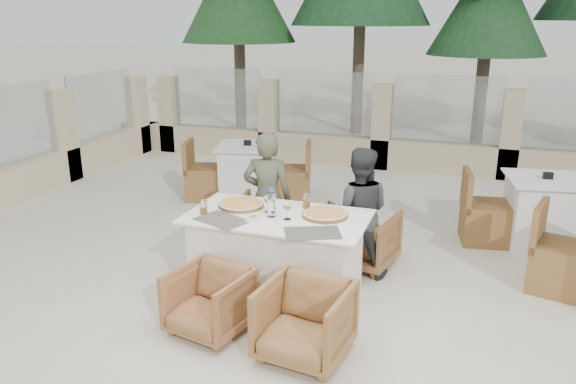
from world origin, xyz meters
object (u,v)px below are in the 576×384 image
(beer_glass_right, at_px, (307,201))
(armchair_near_left, at_px, (210,301))
(olive_dish, at_px, (254,218))
(beer_glass_left, at_px, (204,207))
(wine_glass_centre, at_px, (268,202))
(bg_table_a, at_px, (248,172))
(armchair_far_right, at_px, (363,238))
(armchair_near_right, at_px, (305,321))
(diner_left, at_px, (267,198))
(bg_table_b, at_px, (543,212))
(pizza_left, at_px, (241,204))
(dining_table, at_px, (277,256))
(pizza_right, at_px, (325,214))
(armchair_far_left, at_px, (273,226))
(diner_right, at_px, (359,212))
(wine_glass_near, at_px, (287,209))
(water_bottle, at_px, (271,203))

(beer_glass_right, height_order, armchair_near_left, beer_glass_right)
(olive_dish, distance_m, armchair_near_left, 0.80)
(beer_glass_left, distance_m, beer_glass_right, 0.93)
(wine_glass_centre, relative_size, bg_table_a, 0.11)
(armchair_far_right, relative_size, armchair_near_right, 0.99)
(armchair_near_left, xyz_separation_m, diner_left, (-0.06, 1.47, 0.42))
(beer_glass_left, bearing_deg, bg_table_b, 36.67)
(pizza_left, height_order, diner_left, diner_left)
(dining_table, xyz_separation_m, beer_glass_left, (-0.63, -0.18, 0.45))
(armchair_far_right, height_order, bg_table_b, bg_table_b)
(pizza_right, bearing_deg, bg_table_a, 125.97)
(beer_glass_left, distance_m, bg_table_a, 2.84)
(diner_left, xyz_separation_m, bg_table_b, (2.73, 1.36, -0.30))
(armchair_far_left, relative_size, diner_right, 0.55)
(armchair_far_left, xyz_separation_m, bg_table_a, (-0.99, 1.70, 0.06))
(wine_glass_near, bearing_deg, wine_glass_centre, 150.57)
(pizza_right, height_order, water_bottle, water_bottle)
(olive_dish, bearing_deg, armchair_far_right, 54.91)
(pizza_left, distance_m, beer_glass_right, 0.60)
(pizza_right, distance_m, beer_glass_right, 0.28)
(beer_glass_left, xyz_separation_m, armchair_near_left, (0.33, -0.60, -0.57))
(beer_glass_left, height_order, diner_left, diner_left)
(beer_glass_left, height_order, armchair_near_right, beer_glass_left)
(dining_table, relative_size, armchair_near_right, 2.49)
(pizza_left, xyz_separation_m, beer_glass_right, (0.58, 0.15, 0.04))
(armchair_far_left, relative_size, armchair_far_right, 1.12)
(armchair_far_left, height_order, diner_right, diner_right)
(armchair_far_left, xyz_separation_m, bg_table_b, (2.73, 1.23, 0.06))
(dining_table, xyz_separation_m, bg_table_a, (-1.35, 2.53, 0.00))
(armchair_far_right, relative_size, bg_table_a, 0.39)
(pizza_left, distance_m, armchair_near_right, 1.44)
(beer_glass_right, bearing_deg, armchair_far_right, 55.84)
(water_bottle, relative_size, armchair_near_left, 0.44)
(pizza_left, relative_size, beer_glass_right, 3.09)
(armchair_far_left, height_order, bg_table_a, bg_table_a)
(dining_table, relative_size, pizza_left, 3.79)
(beer_glass_left, distance_m, armchair_far_right, 1.73)
(armchair_far_right, height_order, diner_left, diner_left)
(beer_glass_right, relative_size, olive_dish, 1.24)
(dining_table, xyz_separation_m, armchair_near_right, (0.53, -0.86, -0.09))
(dining_table, height_order, diner_right, diner_right)
(pizza_right, relative_size, beer_glass_left, 3.03)
(dining_table, distance_m, wine_glass_centre, 0.49)
(beer_glass_left, distance_m, diner_right, 1.50)
(bg_table_a, bearing_deg, wine_glass_near, -75.82)
(beer_glass_right, distance_m, olive_dish, 0.57)
(bg_table_b, bearing_deg, olive_dish, -147.98)
(bg_table_b, bearing_deg, armchair_near_right, -131.89)
(dining_table, relative_size, beer_glass_right, 11.71)
(pizza_right, height_order, beer_glass_left, beer_glass_left)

